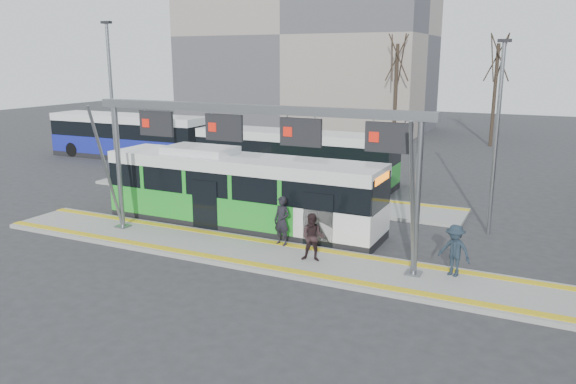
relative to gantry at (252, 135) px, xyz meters
name	(u,v)px	position (x,y,z in m)	size (l,w,h in m)	color
ground	(259,256)	(0.35, -0.25, -4.30)	(120.00, 120.00, 0.00)	#2D2D30
platform_main	(258,254)	(0.35, -0.25, -4.22)	(22.00, 3.00, 0.15)	gray
platform_second	(264,195)	(-3.65, 7.75, -4.22)	(20.00, 3.00, 0.15)	gray
tactile_main	(258,252)	(0.35, -0.25, -4.14)	(22.00, 2.65, 0.02)	yellow
tactile_second	(274,189)	(-3.65, 8.90, -4.14)	(20.00, 0.35, 0.02)	yellow
gantry	(252,135)	(0.00, 0.00, 0.00)	(13.00, 1.68, 5.20)	slate
apartment_block	(307,34)	(-13.65, 35.75, 4.91)	(24.50, 12.50, 18.40)	gray
hero_bus	(241,192)	(-2.01, 2.60, -2.80)	(11.93, 2.59, 3.28)	black
bg_bus_green	(294,157)	(-3.71, 11.47, -2.86)	(11.67, 2.56, 2.91)	black
bg_bus_blue	(128,137)	(-17.61, 13.64, -2.78)	(11.86, 2.93, 3.08)	black
passenger_a	(282,221)	(0.75, 0.84, -3.23)	(0.67, 0.44, 1.84)	black
passenger_b	(313,237)	(2.44, -0.22, -3.32)	(0.81, 0.63, 1.66)	black
passenger_c	(455,250)	(7.01, 0.48, -3.31)	(1.08, 0.62, 1.68)	#1D2934
tree_left	(397,58)	(-2.40, 28.05, 2.60)	(1.40, 1.40, 9.10)	#382B21
tree_mid	(498,58)	(4.88, 30.64, 2.61)	(1.40, 1.40, 9.12)	#382B21
tree_far	(225,61)	(-21.31, 32.65, 2.31)	(1.40, 1.40, 8.72)	#382B21
lamp_west	(112,107)	(-10.24, 4.33, 0.26)	(0.50, 0.25, 8.62)	slate
lamp_east	(497,134)	(7.47, 6.09, -0.25)	(0.50, 0.25, 7.61)	slate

